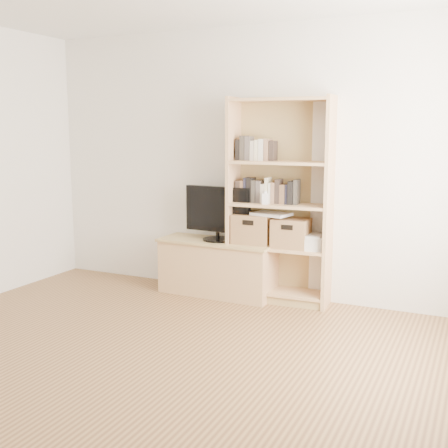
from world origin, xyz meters
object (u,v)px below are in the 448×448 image
Objects in this scene: tv_stand at (218,268)px; basket_left at (253,229)px; laptop at (271,214)px; baby_monitor at (265,199)px; television at (218,213)px; bookshelf at (280,201)px; basket_right at (291,233)px.

tv_stand is 3.20× the size of basket_left.
tv_stand is 3.34× the size of laptop.
basket_left is at bearing 140.74° from baby_monitor.
laptop is (0.55, 0.02, 0.03)m from television.
basket_left reaches higher than tv_stand.
bookshelf reaches higher than laptop.
baby_monitor is 0.36m from basket_left.
television is at bearing 164.55° from baby_monitor.
bookshelf is at bearing 177.98° from basket_right.
tv_stand is 0.80m from laptop.
bookshelf is at bearing 6.98° from television.
television reaches higher than basket_right.
basket_right is (0.12, 0.00, -0.29)m from bookshelf.
laptop is at bearing 64.58° from baby_monitor.
television reaches higher than laptop.
baby_monitor is at bearing -155.07° from basket_right.
basket_right is (0.37, 0.02, -0.01)m from basket_left.
bookshelf reaches higher than tv_stand.
baby_monitor reaches higher than laptop.
basket_right is at bearing 18.44° from laptop.
bookshelf is 18.94× the size of baby_monitor.
baby_monitor is 0.18m from laptop.
laptop reaches higher than tv_stand.
bookshelf is 5.42× the size of basket_left.
basket_left is 0.24m from laptop.
basket_right is (0.74, 0.04, 0.41)m from tv_stand.
tv_stand is 0.94m from bookshelf.
tv_stand is at bearing -178.86° from bookshelf.
tv_stand is 1.65× the size of television.
tv_stand is at bearing 0.00° from television.
baby_monitor reaches higher than basket_right.
television is 6.79× the size of baby_monitor.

